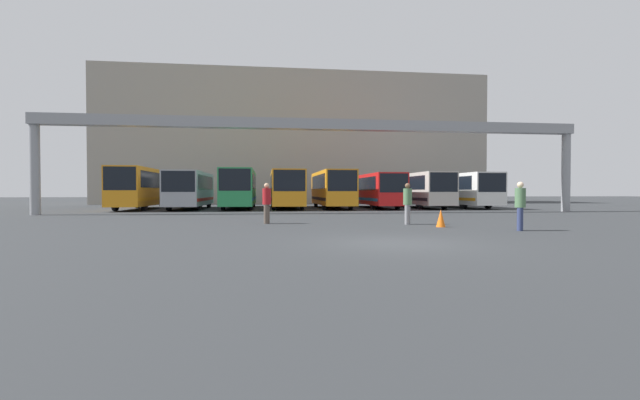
{
  "coord_description": "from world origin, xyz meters",
  "views": [
    {
      "loc": [
        -3.71,
        -11.89,
        1.5
      ],
      "look_at": [
        0.28,
        19.71,
        0.83
      ],
      "focal_mm": 24.0,
      "sensor_mm": 36.0,
      "label": 1
    }
  ],
  "objects_px": {
    "traffic_cone": "(441,218)",
    "bus_slot_2": "(240,187)",
    "bus_slot_5": "(375,189)",
    "bus_slot_0": "(141,186)",
    "bus_slot_6": "(419,188)",
    "pedestrian_mid_right": "(267,202)",
    "bus_slot_4": "(332,187)",
    "pedestrian_near_center": "(520,205)",
    "bus_slot_1": "(190,188)",
    "bus_slot_7": "(458,188)",
    "pedestrian_mid_left": "(408,202)",
    "bus_slot_3": "(286,187)"
  },
  "relations": [
    {
      "from": "bus_slot_1",
      "to": "traffic_cone",
      "type": "bearing_deg",
      "value": -55.46
    },
    {
      "from": "bus_slot_5",
      "to": "traffic_cone",
      "type": "relative_size",
      "value": 15.06
    },
    {
      "from": "bus_slot_4",
      "to": "bus_slot_7",
      "type": "bearing_deg",
      "value": 3.4
    },
    {
      "from": "traffic_cone",
      "to": "bus_slot_4",
      "type": "bearing_deg",
      "value": 94.43
    },
    {
      "from": "bus_slot_2",
      "to": "pedestrian_mid_right",
      "type": "height_order",
      "value": "bus_slot_2"
    },
    {
      "from": "bus_slot_7",
      "to": "traffic_cone",
      "type": "bearing_deg",
      "value": -116.88
    },
    {
      "from": "bus_slot_1",
      "to": "bus_slot_6",
      "type": "distance_m",
      "value": 19.92
    },
    {
      "from": "bus_slot_3",
      "to": "pedestrian_mid_left",
      "type": "xyz_separation_m",
      "value": [
        4.61,
        -18.64,
        -0.84
      ]
    },
    {
      "from": "bus_slot_5",
      "to": "bus_slot_0",
      "type": "bearing_deg",
      "value": -178.43
    },
    {
      "from": "bus_slot_7",
      "to": "pedestrian_mid_right",
      "type": "height_order",
      "value": "bus_slot_7"
    },
    {
      "from": "bus_slot_0",
      "to": "bus_slot_5",
      "type": "distance_m",
      "value": 19.93
    },
    {
      "from": "bus_slot_1",
      "to": "pedestrian_mid_right",
      "type": "height_order",
      "value": "bus_slot_1"
    },
    {
      "from": "bus_slot_5",
      "to": "pedestrian_mid_left",
      "type": "bearing_deg",
      "value": -100.24
    },
    {
      "from": "bus_slot_6",
      "to": "bus_slot_5",
      "type": "bearing_deg",
      "value": 177.56
    },
    {
      "from": "bus_slot_0",
      "to": "bus_slot_5",
      "type": "xyz_separation_m",
      "value": [
        19.92,
        0.55,
        -0.21
      ]
    },
    {
      "from": "bus_slot_1",
      "to": "bus_slot_2",
      "type": "height_order",
      "value": "bus_slot_2"
    },
    {
      "from": "bus_slot_6",
      "to": "pedestrian_mid_right",
      "type": "distance_m",
      "value": 21.99
    },
    {
      "from": "bus_slot_2",
      "to": "pedestrian_near_center",
      "type": "bearing_deg",
      "value": -62.19
    },
    {
      "from": "bus_slot_2",
      "to": "bus_slot_5",
      "type": "xyz_separation_m",
      "value": [
        11.95,
        -0.31,
        -0.16
      ]
    },
    {
      "from": "bus_slot_6",
      "to": "bus_slot_7",
      "type": "xyz_separation_m",
      "value": [
        3.98,
        0.57,
        -0.01
      ]
    },
    {
      "from": "bus_slot_1",
      "to": "bus_slot_2",
      "type": "xyz_separation_m",
      "value": [
        3.98,
        0.86,
        0.11
      ]
    },
    {
      "from": "bus_slot_3",
      "to": "bus_slot_1",
      "type": "bearing_deg",
      "value": -175.79
    },
    {
      "from": "bus_slot_2",
      "to": "pedestrian_mid_right",
      "type": "relative_size",
      "value": 6.32
    },
    {
      "from": "bus_slot_4",
      "to": "pedestrian_near_center",
      "type": "relative_size",
      "value": 5.7
    },
    {
      "from": "bus_slot_2",
      "to": "bus_slot_6",
      "type": "bearing_deg",
      "value": -1.72
    },
    {
      "from": "bus_slot_3",
      "to": "traffic_cone",
      "type": "relative_size",
      "value": 15.16
    },
    {
      "from": "pedestrian_mid_left",
      "to": "bus_slot_1",
      "type": "bearing_deg",
      "value": 70.37
    },
    {
      "from": "bus_slot_5",
      "to": "pedestrian_near_center",
      "type": "bearing_deg",
      "value": -90.35
    },
    {
      "from": "bus_slot_4",
      "to": "bus_slot_7",
      "type": "height_order",
      "value": "bus_slot_4"
    },
    {
      "from": "bus_slot_6",
      "to": "traffic_cone",
      "type": "bearing_deg",
      "value": -107.85
    },
    {
      "from": "bus_slot_4",
      "to": "pedestrian_mid_right",
      "type": "relative_size",
      "value": 5.65
    },
    {
      "from": "bus_slot_6",
      "to": "pedestrian_near_center",
      "type": "xyz_separation_m",
      "value": [
        -4.12,
        -21.93,
        -0.78
      ]
    },
    {
      "from": "bus_slot_1",
      "to": "bus_slot_4",
      "type": "height_order",
      "value": "bus_slot_4"
    },
    {
      "from": "bus_slot_0",
      "to": "bus_slot_1",
      "type": "bearing_deg",
      "value": -0.05
    },
    {
      "from": "traffic_cone",
      "to": "bus_slot_6",
      "type": "bearing_deg",
      "value": 72.15
    },
    {
      "from": "traffic_cone",
      "to": "bus_slot_2",
      "type": "bearing_deg",
      "value": 114.92
    },
    {
      "from": "bus_slot_7",
      "to": "bus_slot_4",
      "type": "bearing_deg",
      "value": -176.6
    },
    {
      "from": "pedestrian_mid_left",
      "to": "traffic_cone",
      "type": "xyz_separation_m",
      "value": [
        0.91,
        -1.54,
        -0.62
      ]
    },
    {
      "from": "bus_slot_4",
      "to": "bus_slot_5",
      "type": "bearing_deg",
      "value": 4.46
    },
    {
      "from": "bus_slot_0",
      "to": "bus_slot_2",
      "type": "xyz_separation_m",
      "value": [
        7.97,
        0.85,
        -0.05
      ]
    },
    {
      "from": "bus_slot_1",
      "to": "pedestrian_near_center",
      "type": "height_order",
      "value": "bus_slot_1"
    },
    {
      "from": "bus_slot_1",
      "to": "bus_slot_7",
      "type": "xyz_separation_m",
      "value": [
        23.9,
        0.95,
        -0.01
      ]
    },
    {
      "from": "bus_slot_5",
      "to": "traffic_cone",
      "type": "xyz_separation_m",
      "value": [
        -2.45,
        -20.15,
        -1.34
      ]
    },
    {
      "from": "bus_slot_3",
      "to": "bus_slot_5",
      "type": "relative_size",
      "value": 1.01
    },
    {
      "from": "pedestrian_near_center",
      "to": "traffic_cone",
      "type": "distance_m",
      "value": 3.09
    },
    {
      "from": "pedestrian_near_center",
      "to": "traffic_cone",
      "type": "xyz_separation_m",
      "value": [
        -2.31,
        1.95,
        -0.61
      ]
    },
    {
      "from": "bus_slot_0",
      "to": "bus_slot_1",
      "type": "relative_size",
      "value": 1.0
    },
    {
      "from": "pedestrian_mid_left",
      "to": "bus_slot_3",
      "type": "bearing_deg",
      "value": 49.39
    },
    {
      "from": "bus_slot_1",
      "to": "pedestrian_mid_left",
      "type": "xyz_separation_m",
      "value": [
        12.57,
        -18.06,
        -0.77
      ]
    },
    {
      "from": "bus_slot_5",
      "to": "pedestrian_mid_left",
      "type": "distance_m",
      "value": 18.92
    }
  ]
}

